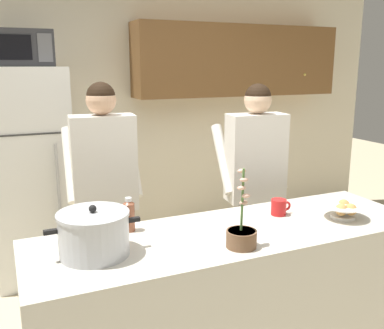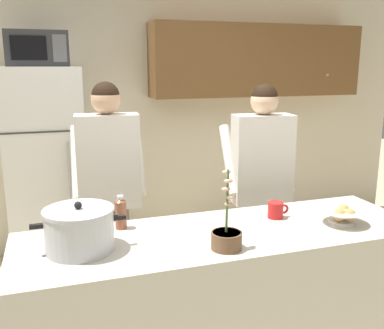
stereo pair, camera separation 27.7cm
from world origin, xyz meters
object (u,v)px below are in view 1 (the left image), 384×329
microwave (20,48)px  bottle_near_edge (129,215)px  person_near_pot (104,175)px  coffee_mug (279,207)px  potted_orchid (241,234)px  cooking_pot (94,233)px  bread_bowl (343,210)px  refrigerator (31,175)px  person_by_sink (255,169)px

microwave → bottle_near_edge: 1.88m
person_near_pot → coffee_mug: bearing=-44.4°
microwave → person_near_pot: bearing=-64.5°
person_near_pot → potted_orchid: 1.22m
person_near_pot → bottle_near_edge: person_near_pot is taller
person_near_pot → coffee_mug: 1.19m
cooking_pot → potted_orchid: 0.71m
bread_bowl → cooking_pot: bearing=176.2°
microwave → coffee_mug: 2.34m
refrigerator → bread_bowl: (1.58, -1.94, 0.08)m
refrigerator → person_by_sink: refrigerator is taller
cooking_pot → refrigerator: bearing=94.8°
refrigerator → bottle_near_edge: 1.68m
microwave → person_near_pot: (0.42, -0.88, -0.86)m
bread_bowl → person_near_pot: bearing=138.2°
bottle_near_edge → bread_bowl: bearing=-14.9°
coffee_mug → bread_bowl: 0.37m
coffee_mug → bread_bowl: size_ratio=0.50×
coffee_mug → refrigerator: bearing=126.2°
person_by_sink → coffee_mug: 0.67m
coffee_mug → potted_orchid: 0.54m
cooking_pot → bread_bowl: 1.43m
bread_bowl → potted_orchid: potted_orchid is taller
refrigerator → person_near_pot: refrigerator is taller
microwave → bottle_near_edge: bearing=-76.5°
cooking_pot → coffee_mug: size_ratio=3.40×
person_near_pot → person_by_sink: (1.07, -0.21, -0.02)m
microwave → cooking_pot: bearing=-85.2°
person_near_pot → bread_bowl: size_ratio=6.49×
person_near_pot → cooking_pot: bearing=-105.8°
person_near_pot → coffee_mug: size_ratio=12.87×
person_by_sink → potted_orchid: 1.15m
coffee_mug → microwave: bearing=126.5°
coffee_mug → bottle_near_edge: bottle_near_edge is taller
refrigerator → bottle_near_edge: refrigerator is taller
refrigerator → person_near_pot: size_ratio=1.06×
person_by_sink → potted_orchid: (-0.66, -0.94, -0.06)m
microwave → coffee_mug: (1.27, -1.72, -0.95)m
person_near_pot → bottle_near_edge: bearing=-92.7°
cooking_pot → bottle_near_edge: bearing=43.7°
coffee_mug → bread_bowl: (0.31, -0.20, 0.00)m
cooking_pot → person_by_sink: bearing=28.7°
microwave → bread_bowl: (1.58, -1.92, -0.95)m
bread_bowl → person_by_sink: bearing=95.9°
refrigerator → bread_bowl: bearing=-50.9°
person_by_sink → potted_orchid: size_ratio=4.19×
refrigerator → potted_orchid: size_ratio=4.48×
person_near_pot → person_by_sink: person_near_pot is taller
person_near_pot → bottle_near_edge: size_ratio=9.04×
bottle_near_edge → refrigerator: bearing=103.4°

